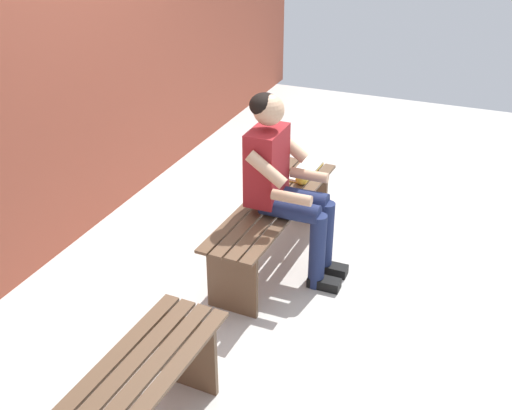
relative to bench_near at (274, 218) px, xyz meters
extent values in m
cube|color=beige|center=(0.98, 1.00, -0.37)|extent=(10.00, 7.00, 0.04)
cube|color=#9E4C38|center=(0.50, -1.62, 0.76)|extent=(9.50, 0.24, 2.23)
cube|color=brown|center=(-0.01, -0.15, 0.11)|extent=(1.55, 0.15, 0.02)
cube|color=brown|center=(0.00, -0.05, 0.11)|extent=(1.55, 0.15, 0.02)
cube|color=brown|center=(0.00, 0.05, 0.11)|extent=(1.55, 0.15, 0.02)
cube|color=brown|center=(0.01, 0.15, 0.11)|extent=(1.55, 0.15, 0.02)
cube|color=brown|center=(-0.65, 0.03, -0.12)|extent=(0.04, 0.35, 0.46)
cube|color=brown|center=(0.65, -0.03, -0.12)|extent=(0.04, 0.35, 0.46)
cube|color=brown|center=(1.96, -0.15, 0.11)|extent=(1.49, 0.15, 0.02)
cube|color=brown|center=(1.96, -0.05, 0.11)|extent=(1.49, 0.15, 0.02)
cube|color=brown|center=(1.97, 0.05, 0.11)|extent=(1.49, 0.15, 0.02)
cube|color=brown|center=(1.97, 0.15, 0.11)|extent=(1.49, 0.15, 0.02)
cube|color=brown|center=(1.34, 0.03, -0.12)|extent=(0.04, 0.35, 0.46)
cube|color=maroon|center=(0.09, -0.02, 0.44)|extent=(0.34, 0.20, 0.50)
sphere|color=tan|center=(0.09, -0.01, 0.82)|extent=(0.20, 0.20, 0.20)
ellipsoid|color=black|center=(0.09, -0.04, 0.85)|extent=(0.20, 0.19, 0.15)
cylinder|color=navy|center=(0.00, 0.18, 0.19)|extent=(0.13, 0.40, 0.13)
cylinder|color=navy|center=(0.18, 0.18, 0.19)|extent=(0.13, 0.40, 0.13)
cylinder|color=navy|center=(0.00, 0.38, -0.08)|extent=(0.11, 0.11, 0.55)
cube|color=black|center=(0.00, 0.44, -0.32)|extent=(0.10, 0.22, 0.07)
cylinder|color=navy|center=(0.18, 0.38, -0.08)|extent=(0.11, 0.11, 0.55)
cube|color=black|center=(0.18, 0.44, -0.32)|extent=(0.10, 0.22, 0.07)
cylinder|color=tan|center=(-0.12, 0.06, 0.51)|extent=(0.08, 0.28, 0.23)
cylinder|color=tan|center=(-0.09, 0.22, 0.33)|extent=(0.07, 0.26, 0.07)
cylinder|color=tan|center=(0.30, 0.06, 0.51)|extent=(0.08, 0.28, 0.23)
cylinder|color=tan|center=(0.27, 0.22, 0.33)|extent=(0.07, 0.26, 0.07)
sphere|color=gold|center=(-0.34, 0.08, 0.17)|extent=(0.09, 0.09, 0.09)
cube|color=white|center=(-0.65, 0.05, 0.13)|extent=(0.21, 0.16, 0.02)
cube|color=white|center=(-0.45, 0.04, 0.13)|extent=(0.21, 0.16, 0.02)
cube|color=#BF8C1E|center=(-0.55, 0.04, 0.13)|extent=(0.42, 0.17, 0.01)
camera|label=1|loc=(3.56, 1.34, 2.14)|focal=43.67mm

